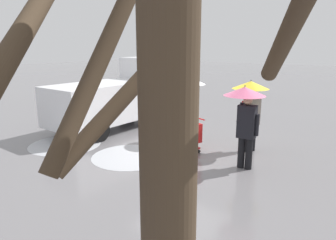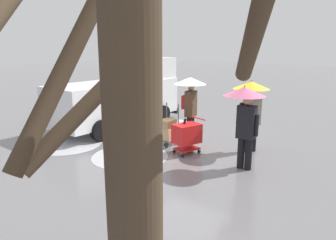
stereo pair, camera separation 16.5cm
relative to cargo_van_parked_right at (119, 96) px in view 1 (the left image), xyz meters
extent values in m
plane|color=slate|center=(-3.63, 0.92, -1.18)|extent=(90.00, 90.00, 0.00)
cylinder|color=#ADAFB5|center=(-0.36, 2.80, -1.18)|extent=(2.24, 2.24, 0.01)
cylinder|color=#ADAFB5|center=(-2.78, 2.35, -1.18)|extent=(2.19, 2.19, 0.01)
cylinder|color=silver|center=(-1.24, -1.46, -1.18)|extent=(1.56, 1.56, 0.01)
cube|color=white|center=(0.00, 0.26, -0.12)|extent=(2.00, 5.22, 1.40)
cube|color=white|center=(-0.01, -1.64, 1.00)|extent=(1.85, 1.42, 0.84)
cube|color=black|center=(-0.02, -2.36, 0.20)|extent=(1.66, 0.07, 0.63)
cube|color=#232326|center=(-0.02, -2.40, -0.86)|extent=(1.96, 0.18, 0.24)
cylinder|color=black|center=(0.97, -1.36, -0.82)|extent=(0.25, 0.72, 0.72)
cylinder|color=black|center=(-0.99, -1.34, -0.82)|extent=(0.25, 0.72, 0.72)
cylinder|color=black|center=(1.00, 1.87, -0.82)|extent=(0.25, 0.72, 0.72)
cylinder|color=black|center=(-0.96, 1.88, -0.82)|extent=(0.25, 0.72, 0.72)
cube|color=red|center=(-3.90, 1.12, -0.58)|extent=(0.72, 0.88, 0.56)
cube|color=red|center=(-3.90, 1.12, -1.04)|extent=(0.65, 0.79, 0.04)
cylinder|color=red|center=(-4.02, 0.71, -0.18)|extent=(0.57, 0.20, 0.04)
sphere|color=black|center=(-4.01, 1.47, -1.13)|extent=(0.10, 0.10, 0.10)
sphere|color=black|center=(-3.62, 1.35, -1.13)|extent=(0.10, 0.10, 0.10)
sphere|color=black|center=(-4.19, 0.88, -1.13)|extent=(0.10, 0.10, 0.10)
sphere|color=black|center=(-3.79, 0.76, -1.13)|extent=(0.10, 0.10, 0.10)
cylinder|color=black|center=(-3.80, 1.19, -0.48)|extent=(0.15, 0.29, 0.69)
cube|color=#515156|center=(-3.01, 0.90, -0.96)|extent=(0.53, 0.64, 0.03)
cylinder|color=#515156|center=(-3.20, 0.58, -0.41)|extent=(0.04, 0.04, 1.10)
cylinder|color=#515156|center=(-2.76, 0.62, -0.41)|extent=(0.04, 0.04, 1.10)
cylinder|color=black|center=(-3.22, 0.58, -1.08)|extent=(0.07, 0.20, 0.20)
cylinder|color=black|center=(-2.74, 0.62, -1.08)|extent=(0.07, 0.20, 0.20)
cube|color=tan|center=(-3.01, 0.90, -0.77)|extent=(0.48, 0.56, 0.36)
cube|color=#A37F51|center=(-3.01, 0.90, -0.46)|extent=(0.42, 0.54, 0.25)
cylinder|color=black|center=(-5.85, 1.17, -0.77)|extent=(0.18, 0.18, 0.82)
cylinder|color=black|center=(-5.65, 1.19, -0.77)|extent=(0.18, 0.18, 0.82)
cube|color=black|center=(-5.75, 1.18, 0.06)|extent=(0.46, 0.31, 0.84)
sphere|color=tan|center=(-5.75, 1.18, 0.60)|extent=(0.22, 0.22, 0.22)
cylinder|color=black|center=(-6.01, 1.16, 0.01)|extent=(0.10, 0.10, 0.55)
cylinder|color=black|center=(-5.57, 1.21, 0.28)|extent=(0.12, 0.31, 0.50)
cylinder|color=#333338|center=(-5.65, 1.19, 0.44)|extent=(0.02, 0.02, 0.86)
cone|color=#E0668E|center=(-5.65, 1.19, 0.82)|extent=(1.04, 1.04, 0.22)
sphere|color=#333338|center=(-5.65, 1.19, 0.95)|extent=(0.04, 0.04, 0.04)
cylinder|color=black|center=(-5.35, -0.28, -0.77)|extent=(0.18, 0.18, 0.82)
cylinder|color=black|center=(-5.27, -0.10, -0.77)|extent=(0.18, 0.18, 0.82)
cube|color=slate|center=(-5.31, -0.19, 0.06)|extent=(0.44, 0.52, 0.84)
sphere|color=tan|center=(-5.31, -0.19, 0.60)|extent=(0.22, 0.22, 0.22)
cylinder|color=slate|center=(-5.42, -0.42, 0.01)|extent=(0.10, 0.10, 0.55)
cylinder|color=slate|center=(-5.25, -0.02, 0.28)|extent=(0.32, 0.22, 0.50)
cylinder|color=#333338|center=(-5.27, -0.10, 0.44)|extent=(0.02, 0.02, 0.86)
cone|color=yellow|center=(-5.27, -0.10, 0.82)|extent=(1.04, 1.04, 0.22)
sphere|color=#333338|center=(-5.27, -0.10, 0.95)|extent=(0.04, 0.04, 0.04)
cube|color=maroon|center=(-5.13, -0.27, 0.10)|extent=(0.27, 0.34, 0.44)
cylinder|color=black|center=(-3.22, -0.14, -0.77)|extent=(0.18, 0.18, 0.82)
cylinder|color=black|center=(-3.27, 0.06, -0.77)|extent=(0.18, 0.18, 0.82)
cube|color=#473323|center=(-3.25, -0.04, 0.06)|extent=(0.37, 0.49, 0.84)
sphere|color=tan|center=(-3.25, -0.04, 0.60)|extent=(0.22, 0.22, 0.22)
cylinder|color=#473323|center=(-3.19, -0.30, 0.01)|extent=(0.10, 0.10, 0.55)
cylinder|color=#473323|center=(-3.31, 0.13, 0.28)|extent=(0.32, 0.17, 0.50)
cylinder|color=#333338|center=(-3.27, 0.06, 0.44)|extent=(0.02, 0.02, 0.86)
cone|color=white|center=(-3.27, 0.06, 0.82)|extent=(1.04, 1.04, 0.22)
sphere|color=#333338|center=(-3.27, 0.06, 0.95)|extent=(0.04, 0.04, 0.04)
cube|color=maroon|center=(-3.05, 0.00, 0.10)|extent=(0.22, 0.33, 0.44)
cylinder|color=#423323|center=(-7.64, 7.82, 2.05)|extent=(0.67, 0.93, 0.79)
cylinder|color=#423323|center=(-8.46, 7.28, 2.09)|extent=(0.58, 0.89, 0.66)
cylinder|color=#423323|center=(-7.73, 7.48, 1.68)|extent=(0.18, 0.72, 0.56)
cylinder|color=#423323|center=(-7.72, 7.54, 1.93)|extent=(0.10, 0.74, 1.01)
camera|label=1|loc=(-8.79, 8.50, 1.94)|focal=33.71mm
camera|label=2|loc=(-8.92, 8.39, 1.94)|focal=33.71mm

